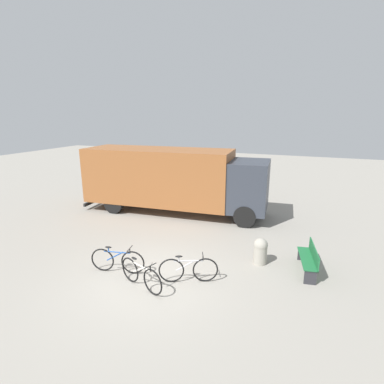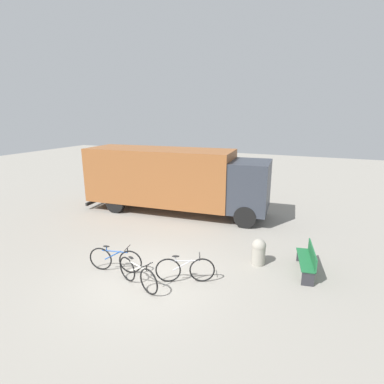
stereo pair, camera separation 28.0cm
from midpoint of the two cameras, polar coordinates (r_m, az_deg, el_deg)
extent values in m
plane|color=gray|center=(9.44, -8.77, -16.07)|extent=(60.00, 60.00, 0.00)
cube|color=#99592D|center=(15.01, -6.91, 3.12)|extent=(7.40, 3.01, 2.66)
cube|color=#333842|center=(13.87, 10.22, 1.18)|extent=(1.88, 2.47, 2.26)
cube|color=black|center=(17.17, -18.00, -1.34)|extent=(0.28, 2.32, 0.16)
cylinder|color=black|center=(15.18, 10.54, -2.07)|extent=(0.99, 0.36, 0.97)
cylinder|color=black|center=(13.18, 9.40, -4.63)|extent=(0.99, 0.36, 0.97)
cylinder|color=black|center=(17.11, -11.43, -0.20)|extent=(0.99, 0.36, 0.97)
cylinder|color=black|center=(15.36, -15.18, -2.15)|extent=(0.99, 0.36, 0.97)
cube|color=#1E6638|center=(10.13, 20.32, -11.78)|extent=(0.66, 1.66, 0.04)
cube|color=#1E6638|center=(10.08, 21.46, -10.83)|extent=(0.30, 1.60, 0.42)
cube|color=#2D2D33|center=(9.57, 20.79, -15.02)|extent=(0.34, 0.11, 0.43)
cube|color=#2D2D33|center=(10.90, 19.70, -11.12)|extent=(0.34, 0.11, 0.43)
torus|color=black|center=(10.03, -17.45, -12.21)|extent=(0.75, 0.20, 0.75)
torus|color=black|center=(9.64, -12.04, -12.99)|extent=(0.75, 0.20, 0.75)
cylinder|color=#1E4C9E|center=(9.69, -14.92, -11.02)|extent=(0.84, 0.21, 0.04)
cylinder|color=#1E4C9E|center=(9.79, -15.27, -11.72)|extent=(0.56, 0.15, 0.35)
cylinder|color=#1E4C9E|center=(9.78, -16.43, -10.50)|extent=(0.03, 0.03, 0.12)
ellipsoid|color=black|center=(9.75, -16.46, -10.06)|extent=(0.23, 0.13, 0.05)
cylinder|color=black|center=(9.50, -12.59, -10.90)|extent=(0.03, 0.03, 0.16)
cylinder|color=black|center=(9.47, -12.62, -10.46)|extent=(0.11, 0.44, 0.02)
torus|color=black|center=(9.26, -12.57, -14.26)|extent=(0.72, 0.30, 0.75)
torus|color=black|center=(8.57, -8.48, -16.61)|extent=(0.72, 0.30, 0.75)
cylinder|color=silver|center=(8.76, -10.71, -13.69)|extent=(0.81, 0.32, 0.04)
cylinder|color=silver|center=(8.88, -10.97, -14.33)|extent=(0.54, 0.23, 0.35)
cylinder|color=silver|center=(8.93, -11.84, -12.73)|extent=(0.03, 0.03, 0.12)
ellipsoid|color=black|center=(8.89, -11.86, -12.26)|extent=(0.24, 0.16, 0.05)
cylinder|color=black|center=(8.43, -8.91, -14.20)|extent=(0.03, 0.03, 0.16)
cylinder|color=black|center=(8.39, -8.94, -13.73)|extent=(0.17, 0.42, 0.02)
torus|color=black|center=(9.04, -4.87, -14.68)|extent=(0.71, 0.34, 0.75)
torus|color=black|center=(9.04, 1.65, -14.62)|extent=(0.71, 0.34, 0.75)
cylinder|color=silver|center=(8.89, -1.62, -12.98)|extent=(0.79, 0.37, 0.04)
cylinder|color=silver|center=(8.95, -2.11, -13.78)|extent=(0.53, 0.26, 0.35)
cylinder|color=silver|center=(8.86, -3.44, -12.63)|extent=(0.03, 0.03, 0.12)
ellipsoid|color=black|center=(8.82, -3.45, -12.16)|extent=(0.24, 0.17, 0.05)
cylinder|color=black|center=(8.86, 1.17, -12.48)|extent=(0.03, 0.03, 0.16)
cylinder|color=black|center=(8.82, 1.18, -12.02)|extent=(0.20, 0.41, 0.02)
cylinder|color=#9E998C|center=(10.27, 12.08, -11.49)|extent=(0.44, 0.44, 0.65)
sphere|color=#9E998C|center=(10.14, 12.18, -9.84)|extent=(0.46, 0.46, 0.46)
camera|label=1|loc=(0.14, -90.65, -0.17)|focal=28.00mm
camera|label=2|loc=(0.14, 89.35, 0.17)|focal=28.00mm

